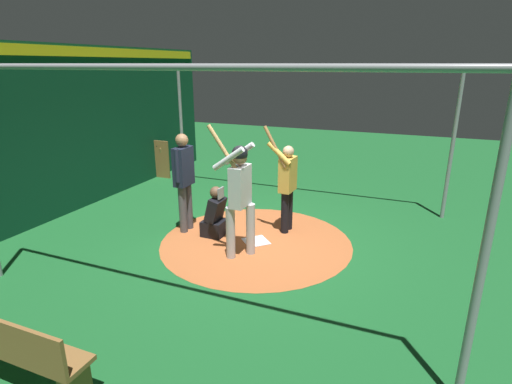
% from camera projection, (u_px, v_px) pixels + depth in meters
% --- Properties ---
extents(ground_plane, '(26.34, 26.34, 0.00)m').
position_uv_depth(ground_plane, '(256.00, 242.00, 7.27)').
color(ground_plane, '#195B28').
extents(dirt_circle, '(3.44, 3.44, 0.01)m').
position_uv_depth(dirt_circle, '(256.00, 242.00, 7.27)').
color(dirt_circle, '#B76033').
rests_on(dirt_circle, ground).
extents(home_plate, '(0.59, 0.59, 0.01)m').
position_uv_depth(home_plate, '(256.00, 241.00, 7.26)').
color(home_plate, white).
rests_on(home_plate, dirt_circle).
extents(batter, '(0.68, 0.49, 2.20)m').
position_uv_depth(batter, '(239.00, 190.00, 6.41)').
color(batter, '#B3B3B7').
rests_on(batter, ground).
extents(catcher, '(0.58, 0.40, 0.96)m').
position_uv_depth(catcher, '(216.00, 216.00, 7.43)').
color(catcher, black).
rests_on(catcher, ground).
extents(umpire, '(0.23, 0.49, 1.88)m').
position_uv_depth(umpire, '(184.00, 177.00, 7.47)').
color(umpire, '#4C4C51').
rests_on(umpire, ground).
extents(visitor, '(0.55, 0.50, 2.03)m').
position_uv_depth(visitor, '(287.00, 183.00, 7.47)').
color(visitor, black).
rests_on(visitor, ground).
extents(back_wall, '(0.22, 10.34, 3.47)m').
position_uv_depth(back_wall, '(61.00, 131.00, 8.33)').
color(back_wall, '#0C3D26').
rests_on(back_wall, ground).
extents(cage_frame, '(6.37, 5.30, 3.08)m').
position_uv_depth(cage_frame, '(256.00, 120.00, 6.59)').
color(cage_frame, gray).
rests_on(cage_frame, ground).
extents(bat_rack, '(0.58, 0.21, 1.05)m').
position_uv_depth(bat_rack, '(160.00, 160.00, 11.25)').
color(bat_rack, olive).
rests_on(bat_rack, ground).
extents(bench, '(1.76, 0.36, 0.85)m').
position_uv_depth(bench, '(9.00, 347.00, 3.92)').
color(bench, olive).
rests_on(bench, ground).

